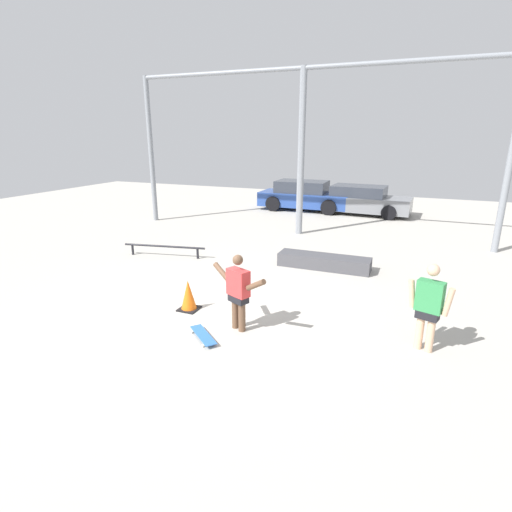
# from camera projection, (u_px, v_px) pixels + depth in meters

# --- Properties ---
(ground_plane) EXTENTS (36.00, 36.00, 0.00)m
(ground_plane) POSITION_uv_depth(u_px,v_px,m) (207.00, 304.00, 8.60)
(ground_plane) COLOR #B2ADA3
(skateboarder) EXTENTS (1.30, 0.65, 1.46)m
(skateboarder) POSITION_uv_depth(u_px,v_px,m) (238.00, 290.00, 7.27)
(skateboarder) COLOR brown
(skateboarder) RESTS_ON ground_plane
(skateboard) EXTENTS (0.77, 0.70, 0.08)m
(skateboard) POSITION_uv_depth(u_px,v_px,m) (203.00, 335.00, 7.13)
(skateboard) COLOR #2D66B2
(skateboard) RESTS_ON ground_plane
(grind_box) EXTENTS (2.48, 0.63, 0.36)m
(grind_box) POSITION_uv_depth(u_px,v_px,m) (324.00, 262.00, 10.87)
(grind_box) COLOR #47474C
(grind_box) RESTS_ON ground_plane
(grind_rail) EXTENTS (2.49, 0.54, 0.35)m
(grind_rail) POSITION_uv_depth(u_px,v_px,m) (164.00, 248.00, 11.86)
(grind_rail) COLOR black
(grind_rail) RESTS_ON ground_plane
(canopy_support_left) EXTENTS (6.50, 0.20, 5.67)m
(canopy_support_left) POSITION_uv_depth(u_px,v_px,m) (220.00, 133.00, 14.84)
(canopy_support_left) COLOR gray
(canopy_support_left) RESTS_ON ground_plane
(canopy_support_right) EXTENTS (6.50, 0.20, 5.67)m
(canopy_support_right) POSITION_uv_depth(u_px,v_px,m) (399.00, 132.00, 12.53)
(canopy_support_right) COLOR gray
(canopy_support_right) RESTS_ON ground_plane
(parked_car_blue) EXTENTS (4.30, 1.86, 1.39)m
(parked_car_blue) POSITION_uv_depth(u_px,v_px,m) (304.00, 196.00, 19.09)
(parked_car_blue) COLOR #284793
(parked_car_blue) RESTS_ON ground_plane
(parked_car_grey) EXTENTS (4.34, 2.04, 1.29)m
(parked_car_grey) POSITION_uv_depth(u_px,v_px,m) (361.00, 200.00, 18.12)
(parked_car_grey) COLOR slate
(parked_car_grey) RESTS_ON ground_plane
(bystander) EXTENTS (0.73, 0.32, 1.53)m
(bystander) POSITION_uv_depth(u_px,v_px,m) (429.00, 305.00, 6.54)
(bystander) COLOR #DBAD89
(bystander) RESTS_ON ground_plane
(traffic_cone) EXTENTS (0.40, 0.40, 0.64)m
(traffic_cone) POSITION_uv_depth(u_px,v_px,m) (188.00, 295.00, 8.24)
(traffic_cone) COLOR black
(traffic_cone) RESTS_ON ground_plane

